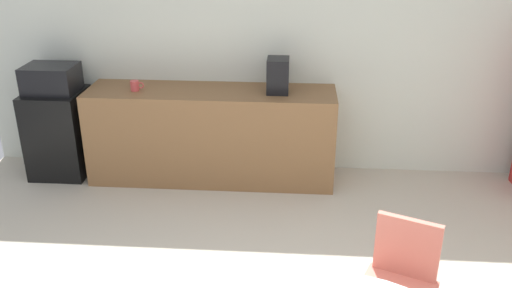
% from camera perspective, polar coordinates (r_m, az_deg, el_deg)
% --- Properties ---
extents(wall_back, '(6.00, 0.10, 2.60)m').
position_cam_1_polar(wall_back, '(5.34, 2.96, 10.64)').
color(wall_back, silver).
rests_on(wall_back, ground_plane).
extents(counter_block, '(2.35, 0.60, 0.90)m').
position_cam_1_polar(counter_block, '(5.33, -4.60, 0.95)').
color(counter_block, brown).
rests_on(counter_block, ground_plane).
extents(mini_fridge, '(0.54, 0.54, 0.85)m').
position_cam_1_polar(mini_fridge, '(5.76, -19.76, 1.10)').
color(mini_fridge, black).
rests_on(mini_fridge, ground_plane).
extents(microwave, '(0.48, 0.38, 0.26)m').
position_cam_1_polar(microwave, '(5.59, -20.53, 6.38)').
color(microwave, black).
rests_on(microwave, mini_fridge).
extents(chair_coral, '(0.55, 0.55, 0.83)m').
position_cam_1_polar(chair_coral, '(3.39, 14.89, -12.75)').
color(chair_coral, silver).
rests_on(chair_coral, ground_plane).
extents(mug_white, '(0.13, 0.08, 0.09)m').
position_cam_1_polar(mug_white, '(5.26, -12.47, 5.95)').
color(mug_white, '#D84C4C').
rests_on(mug_white, counter_block).
extents(coffee_maker, '(0.20, 0.24, 0.32)m').
position_cam_1_polar(coffee_maker, '(5.07, 2.30, 7.14)').
color(coffee_maker, black).
rests_on(coffee_maker, counter_block).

